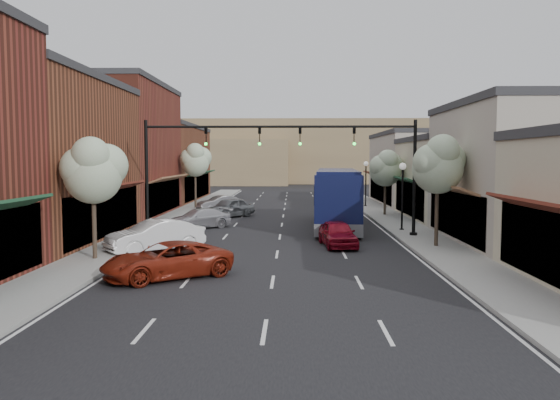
# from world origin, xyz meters

# --- Properties ---
(ground) EXTENTS (160.00, 160.00, 0.00)m
(ground) POSITION_xyz_m (0.00, 0.00, 0.00)
(ground) COLOR black
(ground) RESTS_ON ground
(sidewalk_left) EXTENTS (2.80, 73.00, 0.15)m
(sidewalk_left) POSITION_xyz_m (-8.40, 18.50, 0.07)
(sidewalk_left) COLOR gray
(sidewalk_left) RESTS_ON ground
(sidewalk_right) EXTENTS (2.80, 73.00, 0.15)m
(sidewalk_right) POSITION_xyz_m (8.40, 18.50, 0.07)
(sidewalk_right) COLOR gray
(sidewalk_right) RESTS_ON ground
(curb_left) EXTENTS (0.25, 73.00, 0.17)m
(curb_left) POSITION_xyz_m (-7.00, 18.50, 0.07)
(curb_left) COLOR gray
(curb_left) RESTS_ON ground
(curb_right) EXTENTS (0.25, 73.00, 0.17)m
(curb_right) POSITION_xyz_m (7.00, 18.50, 0.07)
(curb_right) COLOR gray
(curb_right) RESTS_ON ground
(bldg_left_midnear) EXTENTS (10.14, 14.10, 9.40)m
(bldg_left_midnear) POSITION_xyz_m (-14.23, 6.00, 4.66)
(bldg_left_midnear) COLOR brown
(bldg_left_midnear) RESTS_ON ground
(bldg_left_midfar) EXTENTS (10.14, 14.10, 10.90)m
(bldg_left_midfar) POSITION_xyz_m (-14.24, 20.00, 5.40)
(bldg_left_midfar) COLOR maroon
(bldg_left_midfar) RESTS_ON ground
(bldg_left_far) EXTENTS (10.14, 18.10, 8.40)m
(bldg_left_far) POSITION_xyz_m (-14.22, 36.00, 4.16)
(bldg_left_far) COLOR brown
(bldg_left_far) RESTS_ON ground
(bldg_right_midnear) EXTENTS (9.14, 12.10, 7.90)m
(bldg_right_midnear) POSITION_xyz_m (13.72, 6.00, 3.91)
(bldg_right_midnear) COLOR #A39A8C
(bldg_right_midnear) RESTS_ON ground
(bldg_right_midfar) EXTENTS (9.14, 12.10, 6.40)m
(bldg_right_midfar) POSITION_xyz_m (13.70, 18.00, 3.17)
(bldg_right_midfar) COLOR #BDB596
(bldg_right_midfar) RESTS_ON ground
(bldg_right_far) EXTENTS (9.14, 16.10, 7.40)m
(bldg_right_far) POSITION_xyz_m (13.71, 32.00, 3.66)
(bldg_right_far) COLOR #A39A8C
(bldg_right_far) RESTS_ON ground
(hill_far) EXTENTS (120.00, 30.00, 12.00)m
(hill_far) POSITION_xyz_m (0.00, 90.00, 6.00)
(hill_far) COLOR #7A6647
(hill_far) RESTS_ON ground
(hill_near) EXTENTS (50.00, 20.00, 8.00)m
(hill_near) POSITION_xyz_m (-25.00, 78.00, 4.00)
(hill_near) COLOR #7A6647
(hill_near) RESTS_ON ground
(signal_mast_right) EXTENTS (8.22, 0.46, 7.00)m
(signal_mast_right) POSITION_xyz_m (5.62, 8.00, 4.62)
(signal_mast_right) COLOR black
(signal_mast_right) RESTS_ON ground
(signal_mast_left) EXTENTS (8.22, 0.46, 7.00)m
(signal_mast_left) POSITION_xyz_m (-5.62, 8.00, 4.62)
(signal_mast_left) COLOR black
(signal_mast_left) RESTS_ON ground
(tree_right_near) EXTENTS (2.85, 2.65, 5.95)m
(tree_right_near) POSITION_xyz_m (8.35, 3.94, 4.45)
(tree_right_near) COLOR #47382B
(tree_right_near) RESTS_ON ground
(tree_right_far) EXTENTS (2.85, 2.65, 5.43)m
(tree_right_far) POSITION_xyz_m (8.35, 19.94, 3.99)
(tree_right_far) COLOR #47382B
(tree_right_far) RESTS_ON ground
(tree_left_near) EXTENTS (2.85, 2.65, 5.69)m
(tree_left_near) POSITION_xyz_m (-8.25, -0.06, 4.22)
(tree_left_near) COLOR #47382B
(tree_left_near) RESTS_ON ground
(tree_left_far) EXTENTS (2.85, 2.65, 6.13)m
(tree_left_far) POSITION_xyz_m (-8.25, 25.94, 4.60)
(tree_left_far) COLOR #47382B
(tree_left_far) RESTS_ON ground
(lamp_post_near) EXTENTS (0.44, 0.44, 4.44)m
(lamp_post_near) POSITION_xyz_m (7.80, 10.50, 3.01)
(lamp_post_near) COLOR black
(lamp_post_near) RESTS_ON ground
(lamp_post_far) EXTENTS (0.44, 0.44, 4.44)m
(lamp_post_far) POSITION_xyz_m (7.80, 28.00, 3.01)
(lamp_post_far) COLOR black
(lamp_post_far) RESTS_ON ground
(coach_bus) EXTENTS (3.63, 13.07, 3.95)m
(coach_bus) POSITION_xyz_m (3.80, 12.84, 2.05)
(coach_bus) COLOR #0D1236
(coach_bus) RESTS_ON ground
(red_hatchback) EXTENTS (2.11, 4.27, 1.40)m
(red_hatchback) POSITION_xyz_m (3.18, 4.49, 0.70)
(red_hatchback) COLOR maroon
(red_hatchback) RESTS_ON ground
(parked_car_a) EXTENTS (5.55, 4.83, 1.42)m
(parked_car_a) POSITION_xyz_m (-4.20, -3.38, 0.71)
(parked_car_a) COLOR maroon
(parked_car_a) RESTS_ON ground
(parked_car_b) EXTENTS (4.92, 4.38, 1.62)m
(parked_car_b) POSITION_xyz_m (-6.20, 2.71, 0.81)
(parked_car_b) COLOR silver
(parked_car_b) RESTS_ON ground
(parked_car_c) EXTENTS (4.80, 4.16, 1.33)m
(parked_car_c) POSITION_xyz_m (-5.61, 11.94, 0.66)
(parked_car_c) COLOR #A6A5AA
(parked_car_c) RESTS_ON ground
(parked_car_d) EXTENTS (4.29, 4.74, 1.56)m
(parked_car_d) POSITION_xyz_m (-4.32, 18.79, 0.78)
(parked_car_d) COLOR #515558
(parked_car_d) RESTS_ON ground
(parked_car_e) EXTENTS (4.28, 3.39, 1.36)m
(parked_car_e) POSITION_xyz_m (-5.82, 24.57, 0.68)
(parked_car_e) COLOR gray
(parked_car_e) RESTS_ON ground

